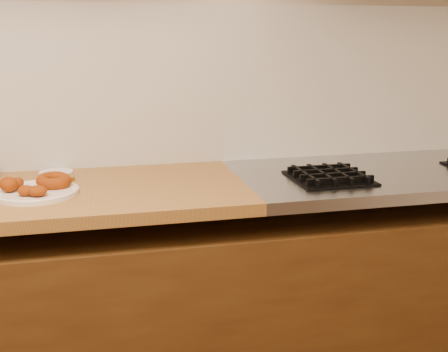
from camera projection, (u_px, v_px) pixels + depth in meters
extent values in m
cube|color=#BFAF94|center=(85.00, 45.00, 2.03)|extent=(4.00, 0.02, 2.70)
cube|color=#4C2F11|center=(102.00, 328.00, 1.97)|extent=(3.60, 0.60, 0.77)
cube|color=#9EA0A5|center=(407.00, 174.00, 2.11)|extent=(1.30, 0.62, 0.04)
cube|color=#B8B4A6|center=(88.00, 87.00, 2.05)|extent=(3.60, 0.02, 0.60)
cube|color=black|center=(329.00, 178.00, 1.95)|extent=(0.26, 0.26, 0.01)
cube|color=black|center=(305.00, 175.00, 1.93)|extent=(0.01, 0.24, 0.02)
cube|color=black|center=(340.00, 180.00, 1.86)|extent=(0.24, 0.01, 0.02)
cube|color=black|center=(321.00, 174.00, 1.94)|extent=(0.01, 0.24, 0.02)
cube|color=black|center=(333.00, 176.00, 1.92)|extent=(0.24, 0.01, 0.02)
cube|color=black|center=(337.00, 173.00, 1.95)|extent=(0.01, 0.24, 0.02)
cube|color=black|center=(326.00, 172.00, 1.97)|extent=(0.24, 0.01, 0.02)
cube|color=black|center=(353.00, 173.00, 1.97)|extent=(0.01, 0.24, 0.02)
cube|color=black|center=(319.00, 168.00, 2.03)|extent=(0.24, 0.01, 0.02)
cylinder|color=white|center=(37.00, 192.00, 1.76)|extent=(0.26, 0.26, 0.01)
torus|color=#7A2800|center=(54.00, 181.00, 1.79)|extent=(0.16, 0.16, 0.05)
ellipsoid|color=#7A2800|center=(17.00, 183.00, 1.77)|extent=(0.05, 0.06, 0.04)
ellipsoid|color=#7A2800|center=(9.00, 184.00, 1.73)|extent=(0.08, 0.08, 0.05)
ellipsoid|color=#7A2800|center=(26.00, 191.00, 1.69)|extent=(0.05, 0.05, 0.03)
ellipsoid|color=#7A2800|center=(37.00, 191.00, 1.69)|extent=(0.08, 0.08, 0.03)
cylinder|color=silver|center=(56.00, 172.00, 2.03)|extent=(0.15, 0.15, 0.01)
cylinder|color=#A77120|center=(63.00, 179.00, 1.93)|extent=(0.08, 0.08, 0.01)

